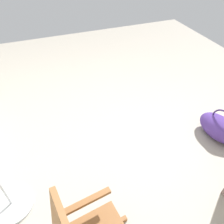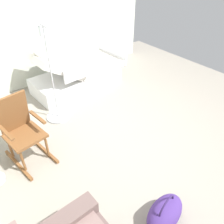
# 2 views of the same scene
# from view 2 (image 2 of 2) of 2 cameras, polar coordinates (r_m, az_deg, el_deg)

# --- Properties ---
(ground_plane) EXTENTS (6.75, 6.75, 0.00)m
(ground_plane) POSITION_cam_2_polar(r_m,az_deg,el_deg) (3.96, 4.93, -5.53)
(ground_plane) COLOR gray
(side_wall) EXTENTS (0.10, 4.97, 2.70)m
(side_wall) POSITION_cam_2_polar(r_m,az_deg,el_deg) (5.43, -15.62, 21.43)
(side_wall) COLOR silver
(side_wall) RESTS_ON ground
(hospital_bed) EXTENTS (1.09, 2.11, 1.11)m
(hospital_bed) POSITION_cam_2_polar(r_m,az_deg,el_deg) (5.19, -8.79, 9.31)
(hospital_bed) COLOR silver
(hospital_bed) RESTS_ON ground
(rocking_chair) EXTENTS (0.82, 0.57, 1.05)m
(rocking_chair) POSITION_cam_2_polar(r_m,az_deg,el_deg) (3.48, -21.60, -4.36)
(rocking_chair) COLOR brown
(rocking_chair) RESTS_ON ground
(duffel_bag) EXTENTS (0.41, 0.61, 0.43)m
(duffel_bag) POSITION_cam_2_polar(r_m,az_deg,el_deg) (2.92, 13.03, -23.33)
(duffel_bag) COLOR #472D7A
(duffel_bag) RESTS_ON ground
(iv_pole) EXTENTS (0.44, 0.44, 1.69)m
(iv_pole) POSITION_cam_2_polar(r_m,az_deg,el_deg) (4.30, -13.66, 1.49)
(iv_pole) COLOR #B2B5BA
(iv_pole) RESTS_ON ground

